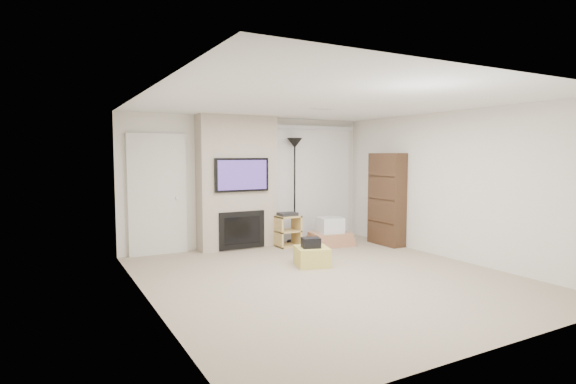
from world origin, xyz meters
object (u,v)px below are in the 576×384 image
ottoman (312,256)px  av_stand (288,229)px  floor_lamp (295,160)px  bookshelf (387,199)px  box_stack (330,235)px

ottoman → av_stand: size_ratio=0.76×
floor_lamp → bookshelf: floor_lamp is taller
box_stack → av_stand: bearing=158.3°
box_stack → ottoman: bearing=-134.1°
av_stand → floor_lamp: bearing=42.0°
av_stand → bookshelf: bearing=-23.5°
floor_lamp → bookshelf: size_ratio=1.17×
av_stand → box_stack: bearing=-21.7°
bookshelf → floor_lamp: bearing=144.0°
floor_lamp → box_stack: (0.46, -0.60, -1.45)m
floor_lamp → av_stand: 1.38m
box_stack → bookshelf: (1.01, -0.47, 0.69)m
box_stack → floor_lamp: bearing=127.4°
ottoman → av_stand: 1.58m
floor_lamp → box_stack: size_ratio=2.34×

